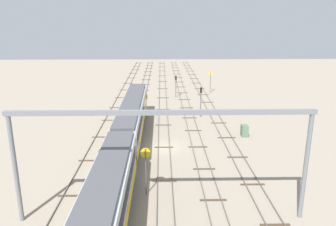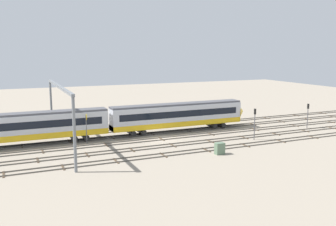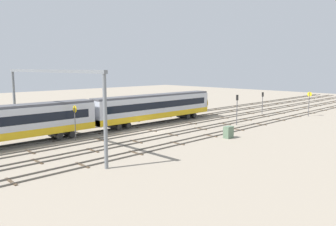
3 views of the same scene
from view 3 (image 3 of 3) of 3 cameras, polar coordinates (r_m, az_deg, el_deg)
ground_plane at (r=49.53m, az=-2.95°, el=-3.08°), size 188.10×188.10×0.00m
track_near_foreground at (r=43.54m, az=4.64°, el=-4.52°), size 172.10×2.40×0.16m
track_second_near at (r=46.42m, az=0.60°, el=-3.72°), size 172.10×2.40×0.16m
track_middle at (r=49.51m, az=-2.95°, el=-2.99°), size 172.10×2.40×0.16m
track_with_train at (r=52.78m, az=-6.07°, el=-2.35°), size 172.10×2.40×0.16m
track_far_background at (r=56.19m, az=-8.82°, el=-1.77°), size 172.10×2.40×0.16m
overhead_gantry at (r=40.44m, az=-19.92°, el=4.18°), size 0.40×23.31×9.20m
speed_sign_near_foreground at (r=43.88m, az=-15.85°, el=-0.79°), size 0.14×0.92×4.61m
speed_sign_mid_trackside at (r=69.28m, az=23.29°, el=1.99°), size 0.14×0.87×4.75m
signal_light_trackside_approach at (r=69.04m, az=16.09°, el=2.21°), size 0.31×0.32×4.50m
signal_light_trackside_departure at (r=55.07m, az=11.90°, el=1.29°), size 0.31×0.32×5.00m
relay_cabinet at (r=44.92m, az=10.45°, el=-3.30°), size 1.27×0.87×1.60m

